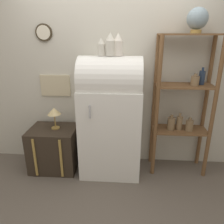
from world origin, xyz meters
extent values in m
plane|color=#60564C|center=(0.00, 0.00, 0.00)|extent=(12.00, 12.00, 0.00)
cube|color=beige|center=(0.00, 0.58, 1.35)|extent=(7.00, 0.05, 2.70)
cylinder|color=#382D1E|center=(-0.88, 0.54, 1.82)|extent=(0.21, 0.03, 0.21)
cylinder|color=beige|center=(-0.88, 0.52, 1.82)|extent=(0.18, 0.01, 0.18)
cube|color=#C6B793|center=(-0.79, 0.54, 1.13)|extent=(0.41, 0.02, 0.29)
cube|color=white|center=(0.00, 0.26, 0.59)|extent=(0.77, 0.58, 1.17)
cylinder|color=white|center=(0.00, 0.26, 1.28)|extent=(0.76, 0.55, 0.55)
cylinder|color=#B7B7BC|center=(-0.21, -0.05, 0.97)|extent=(0.02, 0.02, 0.16)
cube|color=#33281E|center=(-0.79, 0.26, 0.30)|extent=(0.62, 0.50, 0.60)
cube|color=#AD8942|center=(-0.96, 0.00, 0.30)|extent=(0.03, 0.01, 0.54)
cube|color=#AD8942|center=(-0.62, 0.00, 0.30)|extent=(0.03, 0.01, 0.54)
cylinder|color=brown|center=(0.58, 0.20, 0.90)|extent=(0.05, 0.05, 1.81)
cylinder|color=brown|center=(1.26, 0.20, 0.90)|extent=(0.05, 0.05, 1.81)
cylinder|color=brown|center=(0.58, 0.51, 0.90)|extent=(0.05, 0.05, 1.81)
cylinder|color=brown|center=(1.26, 0.51, 0.90)|extent=(0.05, 0.05, 1.81)
cube|color=brown|center=(0.92, 0.35, 0.59)|extent=(0.71, 0.33, 0.02)
cube|color=brown|center=(0.92, 0.35, 1.19)|extent=(0.71, 0.33, 0.02)
cube|color=brown|center=(0.92, 0.35, 1.80)|extent=(0.71, 0.33, 0.02)
cylinder|color=#7F6647|center=(0.79, 0.33, 0.69)|extent=(0.10, 0.10, 0.17)
cylinder|color=#7F6647|center=(0.79, 0.33, 0.79)|extent=(0.04, 0.04, 0.04)
cylinder|color=#7F6647|center=(1.02, 0.31, 1.26)|extent=(0.10, 0.10, 0.12)
cylinder|color=#7F6647|center=(1.02, 0.31, 1.34)|extent=(0.04, 0.04, 0.03)
cylinder|color=#7F6647|center=(1.03, 0.31, 0.67)|extent=(0.10, 0.10, 0.14)
cylinder|color=#7F6647|center=(1.03, 0.31, 0.76)|extent=(0.04, 0.04, 0.04)
cylinder|color=#23334C|center=(1.12, 0.39, 1.29)|extent=(0.07, 0.07, 0.17)
cylinder|color=#23334C|center=(1.12, 0.39, 1.40)|extent=(0.03, 0.03, 0.04)
cylinder|color=#7F6647|center=(0.90, 0.35, 0.69)|extent=(0.08, 0.08, 0.18)
cylinder|color=#7F6647|center=(0.90, 0.35, 0.81)|extent=(0.03, 0.03, 0.05)
cylinder|color=#AD8942|center=(0.97, 0.33, 1.83)|extent=(0.12, 0.12, 0.04)
sphere|color=#7F939E|center=(0.97, 0.33, 1.96)|extent=(0.23, 0.23, 0.23)
cylinder|color=beige|center=(-0.11, 0.25, 1.63)|extent=(0.09, 0.09, 0.13)
cone|color=beige|center=(-0.11, 0.25, 1.73)|extent=(0.07, 0.07, 0.07)
cylinder|color=beige|center=(0.00, 0.25, 1.64)|extent=(0.12, 0.12, 0.17)
cone|color=beige|center=(0.00, 0.25, 1.77)|extent=(0.10, 0.10, 0.09)
cylinder|color=silver|center=(0.09, 0.26, 1.64)|extent=(0.11, 0.11, 0.17)
cone|color=silver|center=(0.09, 0.26, 1.77)|extent=(0.09, 0.09, 0.09)
cylinder|color=#AD8942|center=(-0.75, 0.28, 0.60)|extent=(0.11, 0.11, 0.02)
cylinder|color=#AD8942|center=(-0.75, 0.28, 0.70)|extent=(0.02, 0.02, 0.19)
cone|color=#DBC184|center=(-0.75, 0.28, 0.84)|extent=(0.18, 0.18, 0.09)
camera|label=1|loc=(0.21, -2.36, 1.81)|focal=35.00mm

